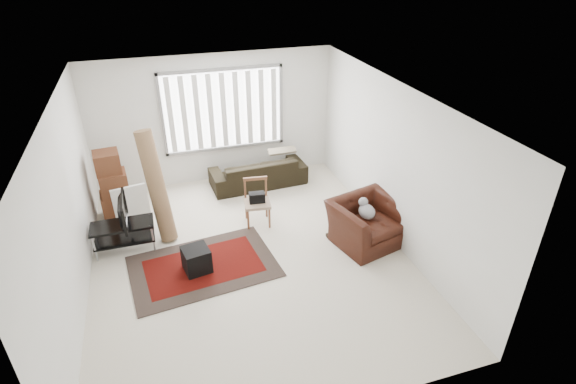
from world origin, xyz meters
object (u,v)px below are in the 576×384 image
(moving_boxes, at_px, (114,187))
(armchair, at_px, (368,219))
(tv_stand, at_px, (123,231))
(side_chair, at_px, (257,200))
(sofa, at_px, (258,168))

(moving_boxes, xyz_separation_m, armchair, (4.13, -2.16, -0.17))
(tv_stand, bearing_deg, moving_boxes, 96.59)
(side_chair, bearing_deg, tv_stand, -169.22)
(sofa, distance_m, armchair, 2.90)
(tv_stand, bearing_deg, sofa, 30.58)
(armchair, bearing_deg, tv_stand, 151.43)
(tv_stand, height_order, moving_boxes, moving_boxes)
(tv_stand, bearing_deg, armchair, -13.98)
(moving_boxes, xyz_separation_m, side_chair, (2.47, -1.02, -0.14))
(sofa, height_order, side_chair, side_chair)
(tv_stand, distance_m, armchair, 4.12)
(moving_boxes, height_order, armchair, moving_boxes)
(sofa, bearing_deg, armchair, 112.78)
(side_chair, height_order, armchair, armchair)
(moving_boxes, height_order, sofa, moving_boxes)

